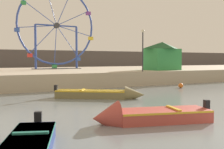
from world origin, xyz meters
TOP-DOWN VIEW (x-y plane):
  - quay_promenade at (0.00, 27.37)m, footprint 110.00×20.05m
  - distant_town_skyline at (0.00, 50.41)m, footprint 140.00×3.00m
  - motorboat_faded_red at (-2.86, 4.47)m, footprint 5.10×2.74m
  - motorboat_olive_wood at (-0.80, 11.65)m, footprint 5.47×4.44m
  - ferris_wheel_blue_frame at (1.89, 29.89)m, footprint 10.18×1.20m
  - carnival_booth_green_kiosk at (11.19, 20.39)m, footprint 4.00×2.97m
  - promenade_lamp_near at (6.82, 18.05)m, footprint 0.32×0.32m
  - mooring_buoy_orange at (8.32, 14.22)m, footprint 0.44×0.44m

SIDE VIEW (x-z plane):
  - mooring_buoy_orange at x=8.32m, z-range 0.00..0.44m
  - motorboat_faded_red at x=-2.86m, z-range -0.41..0.96m
  - motorboat_olive_wood at x=-0.80m, z-range -0.30..0.86m
  - quay_promenade at x=0.00m, z-range 0.00..1.39m
  - distant_town_skyline at x=0.00m, z-range 0.00..4.40m
  - carnival_booth_green_kiosk at x=11.19m, z-range 1.45..4.64m
  - promenade_lamp_near at x=6.82m, z-range 2.01..6.18m
  - ferris_wheel_blue_frame at x=1.89m, z-range 1.41..11.93m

